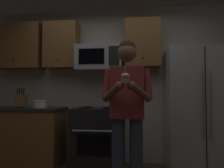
# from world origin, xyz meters

# --- Properties ---
(wall_back) EXTENTS (4.40, 0.10, 2.60)m
(wall_back) POSITION_xyz_m (0.00, 1.75, 1.30)
(wall_back) COLOR beige
(wall_back) RESTS_ON ground
(oven_range) EXTENTS (0.76, 0.70, 0.93)m
(oven_range) POSITION_xyz_m (-0.15, 1.36, 0.46)
(oven_range) COLOR black
(oven_range) RESTS_ON ground
(microwave) EXTENTS (0.74, 0.41, 0.40)m
(microwave) POSITION_xyz_m (-0.15, 1.48, 1.72)
(microwave) COLOR #9EA0A5
(refrigerator) EXTENTS (0.90, 0.75, 1.80)m
(refrigerator) POSITION_xyz_m (1.35, 1.32, 0.90)
(refrigerator) COLOR #B7BABF
(refrigerator) RESTS_ON ground
(cabinet_row_upper) EXTENTS (2.78, 0.36, 0.76)m
(cabinet_row_upper) POSITION_xyz_m (-0.72, 1.53, 1.95)
(cabinet_row_upper) COLOR brown
(counter_left) EXTENTS (1.44, 0.66, 0.92)m
(counter_left) POSITION_xyz_m (-1.45, 1.38, 0.46)
(counter_left) COLOR brown
(counter_left) RESTS_ON ground
(knife_block) EXTENTS (0.16, 0.15, 0.32)m
(knife_block) POSITION_xyz_m (-1.40, 1.33, 1.03)
(knife_block) COLOR brown
(knife_block) RESTS_ON counter_left
(bowl_large_white) EXTENTS (0.25, 0.25, 0.11)m
(bowl_large_white) POSITION_xyz_m (-1.10, 1.36, 0.98)
(bowl_large_white) COLOR white
(bowl_large_white) RESTS_ON counter_left
(person) EXTENTS (0.60, 0.48, 1.76)m
(person) POSITION_xyz_m (0.35, 0.45, 1.00)
(person) COLOR #383F59
(person) RESTS_ON ground
(cupcake) EXTENTS (0.09, 0.09, 0.17)m
(cupcake) POSITION_xyz_m (0.35, 0.13, 1.29)
(cupcake) COLOR #A87F56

